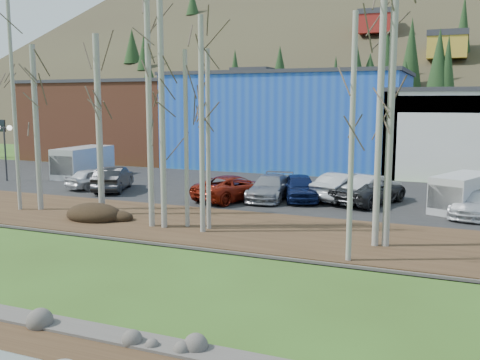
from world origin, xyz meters
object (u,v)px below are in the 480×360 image
at_px(car_1, 113,179).
at_px(car_7, 474,203).
at_px(van_grey, 82,162).
at_px(car_2, 234,188).
at_px(van_white, 461,193).
at_px(street_lamp, 4,137).
at_px(car_3, 270,187).
at_px(car_6, 369,190).
at_px(car_8, 370,188).
at_px(car_0, 94,178).
at_px(car_4, 300,187).
at_px(car_5, 345,187).

bearing_deg(car_1, car_7, 159.51).
xyz_separation_m(car_1, car_7, (21.15, 0.47, -0.14)).
bearing_deg(van_grey, car_7, -9.53).
relative_size(car_2, car_7, 1.18).
bearing_deg(car_1, car_2, 157.84).
bearing_deg(van_white, street_lamp, -156.23).
bearing_deg(car_3, car_1, -179.47).
height_order(car_1, car_6, car_1).
bearing_deg(van_grey, car_2, -18.42).
bearing_deg(street_lamp, van_grey, 49.11).
relative_size(street_lamp, car_2, 0.77).
bearing_deg(car_8, car_2, 37.41).
xyz_separation_m(street_lamp, car_0, (7.87, -0.27, -2.47)).
relative_size(street_lamp, car_3, 0.81).
bearing_deg(street_lamp, car_7, 3.90).
bearing_deg(car_4, car_6, -13.58).
height_order(car_0, car_1, car_1).
bearing_deg(car_8, car_3, 34.22).
bearing_deg(car_7, car_6, 176.90).
relative_size(car_4, car_5, 0.91).
xyz_separation_m(street_lamp, car_1, (9.64, -0.64, -2.36)).
relative_size(van_white, van_grey, 0.92).
distance_m(car_1, van_white, 20.59).
distance_m(car_0, car_5, 16.25).
bearing_deg(van_grey, street_lamp, -136.55).
height_order(car_2, van_grey, van_grey).
distance_m(street_lamp, car_0, 8.25).
bearing_deg(car_4, van_white, -20.94).
relative_size(car_4, van_grey, 0.86).
height_order(car_1, van_grey, van_grey).
distance_m(car_4, car_6, 3.89).
bearing_deg(car_8, street_lamp, 23.71).
distance_m(car_0, car_7, 22.92).
xyz_separation_m(car_2, van_white, (12.16, 1.56, 0.23)).
relative_size(car_1, car_8, 0.96).
xyz_separation_m(car_6, van_grey, (-21.75, 2.43, 0.37)).
relative_size(car_0, car_5, 0.80).
bearing_deg(car_6, car_2, 34.80).
bearing_deg(car_5, street_lamp, 23.92).
relative_size(car_1, car_7, 1.07).
distance_m(car_3, van_white, 10.27).
distance_m(street_lamp, car_8, 25.57).
xyz_separation_m(car_0, car_6, (17.57, 1.51, 0.08)).
xyz_separation_m(car_4, van_white, (8.58, 0.21, 0.20)).
bearing_deg(car_5, car_3, 38.76).
height_order(street_lamp, car_2, street_lamp).
height_order(car_5, car_8, same).
distance_m(car_1, car_8, 15.93).
height_order(street_lamp, van_grey, street_lamp).
height_order(car_4, car_5, car_5).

